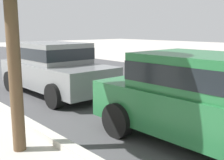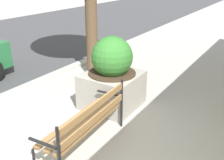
{
  "view_description": "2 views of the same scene",
  "coord_description": "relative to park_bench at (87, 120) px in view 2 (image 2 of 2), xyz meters",
  "views": [
    {
      "loc": [
        1.86,
        0.68,
        1.96
      ],
      "look_at": [
        -2.8,
        4.78,
        0.8
      ],
      "focal_mm": 43.72,
      "sensor_mm": 36.0,
      "label": 1
    },
    {
      "loc": [
        -2.72,
        -2.1,
        2.72
      ],
      "look_at": [
        1.63,
        0.66,
        0.6
      ],
      "focal_mm": 42.83,
      "sensor_mm": 36.0,
      "label": 2
    }
  ],
  "objects": [
    {
      "name": "park_bench",
      "position": [
        0.0,
        0.0,
        0.0
      ],
      "size": [
        1.83,
        0.64,
        0.95
      ],
      "color": "olive",
      "rests_on": "ground"
    },
    {
      "name": "concrete_planter",
      "position": [
        1.49,
        0.48,
        0.13
      ],
      "size": [
        1.09,
        1.09,
        1.53
      ],
      "color": "gray",
      "rests_on": "ground"
    },
    {
      "name": "ground_plane",
      "position": [
        -0.14,
        -0.18,
        -0.54
      ],
      "size": [
        80.0,
        80.0,
        0.0
      ],
      "primitive_type": "plane",
      "color": "#ADA8A0"
    }
  ]
}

